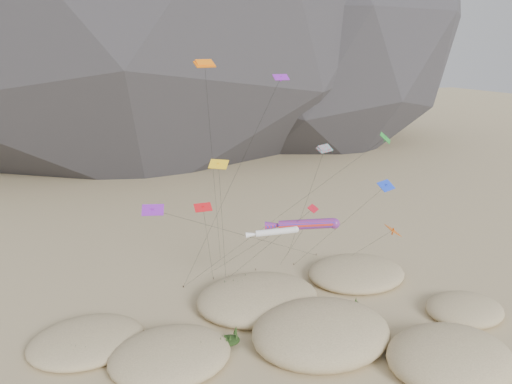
% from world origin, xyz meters
% --- Properties ---
extents(ground, '(500.00, 500.00, 0.00)m').
position_xyz_m(ground, '(0.00, 0.00, 0.00)').
color(ground, '#CCB789').
rests_on(ground, ground).
extents(dunes, '(51.01, 36.56, 4.29)m').
position_xyz_m(dunes, '(-1.41, 4.97, 0.74)').
color(dunes, '#CCB789').
rests_on(dunes, ground).
extents(dune_grass, '(43.29, 30.86, 1.47)m').
position_xyz_m(dune_grass, '(-0.66, 3.80, 0.83)').
color(dune_grass, black).
rests_on(dune_grass, ground).
extents(kite_stakes, '(23.65, 3.07, 0.30)m').
position_xyz_m(kite_stakes, '(2.08, 22.38, 0.15)').
color(kite_stakes, '#3F2D1E').
rests_on(kite_stakes, ground).
extents(rainbow_tube_kite, '(7.47, 14.38, 11.44)m').
position_xyz_m(rainbow_tube_kite, '(2.65, 11.35, 10.52)').
color(rainbow_tube_kite, red).
rests_on(rainbow_tube_kite, ground).
extents(white_tube_kite, '(6.50, 13.86, 10.63)m').
position_xyz_m(white_tube_kite, '(-0.93, 11.64, 10.04)').
color(white_tube_kite, white).
rests_on(white_tube_kite, ground).
extents(orange_parafoil, '(6.20, 12.02, 28.20)m').
position_xyz_m(orange_parafoil, '(-6.39, 17.51, 27.30)').
color(orange_parafoil, orange).
rests_on(orange_parafoil, ground).
extents(multi_parafoil, '(2.41, 11.94, 18.53)m').
position_xyz_m(multi_parafoil, '(6.97, 14.95, 17.87)').
color(multi_parafoil, red).
rests_on(multi_parafoil, ground).
extents(delta_kites, '(30.86, 17.07, 26.59)m').
position_xyz_m(delta_kites, '(3.02, 11.29, 15.24)').
color(delta_kites, '#D7530B').
rests_on(delta_kites, ground).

